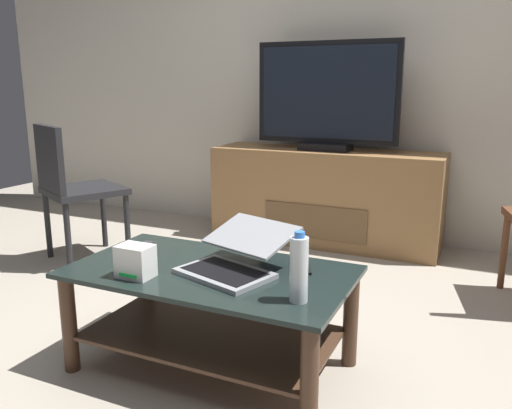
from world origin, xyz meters
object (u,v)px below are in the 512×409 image
Objects in this scene: coffee_table at (211,302)px; router_box at (135,261)px; side_chair at (72,184)px; cell_phone at (301,268)px; laptop at (236,257)px; water_bottle_near at (299,269)px; media_cabinet at (325,197)px; television at (327,98)px; tv_remote at (142,248)px.

router_box reaches higher than coffee_table.
coffee_table is 1.24× the size of side_chair.
laptop is at bearing -174.02° from cell_phone.
router_box is 0.54× the size of water_bottle_near.
television is (0.00, -0.02, 0.69)m from media_cabinet.
cell_phone is (-0.10, 0.29, -0.11)m from water_bottle_near.
coffee_table is 0.50m from water_bottle_near.
side_chair is at bearing -141.44° from television.
laptop is (0.21, -1.82, 0.14)m from media_cabinet.
media_cabinet reaches higher than laptop.
tv_remote is (-0.48, 0.06, -0.05)m from laptop.
television is 7.65× the size of router_box.
cell_phone reaches higher than coffee_table.
media_cabinet is at bearing 87.14° from router_box.
television reaches higher than laptop.
side_chair is at bearing 153.98° from laptop.
water_bottle_near is at bearing -75.13° from media_cabinet.
television is at bearing 96.70° from laptop.
media_cabinet is 12.43× the size of router_box.
tv_remote is (-0.27, -1.73, -0.60)m from television.
cell_phone is at bearing -19.45° from side_chair.
coffee_table is 1.64m from side_chair.
television is 6.18× the size of tv_remote.
media_cabinet reaches higher than water_bottle_near.
router_box is at bearing -38.04° from side_chair.
water_bottle_near reaches higher than tv_remote.
media_cabinet is 1.84× the size of side_chair.
coffee_table is 6.80× the size of tv_remote.
router_box reaches higher than cell_phone.
media_cabinet is 6.72× the size of water_bottle_near.
television is at bearing -90.00° from media_cabinet.
laptop is (0.21, -1.79, -0.55)m from television.
laptop reaches higher than tv_remote.
cell_phone is (1.74, -0.62, -0.08)m from side_chair.
router_box is (-0.10, -2.00, -0.54)m from television.
coffee_table is 0.22m from laptop.
router_box is (-0.21, -0.18, 0.19)m from coffee_table.
media_cabinet is 3.50× the size of laptop.
router_box is 0.81× the size of tv_remote.
television is 1.13× the size of side_chair.
side_chair is 2.05m from water_bottle_near.
water_bottle_near is 0.84m from tv_remote.
router_box is at bearing -172.56° from cell_phone.
side_chair reaches higher than coffee_table.
side_chair is 1.54m from router_box.
media_cabinet is at bearing 79.32° from cell_phone.
media_cabinet reaches higher than router_box.
coffee_table is 0.42m from tv_remote.
coffee_table is 0.38m from cell_phone.
side_chair is at bearing 136.93° from tv_remote.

